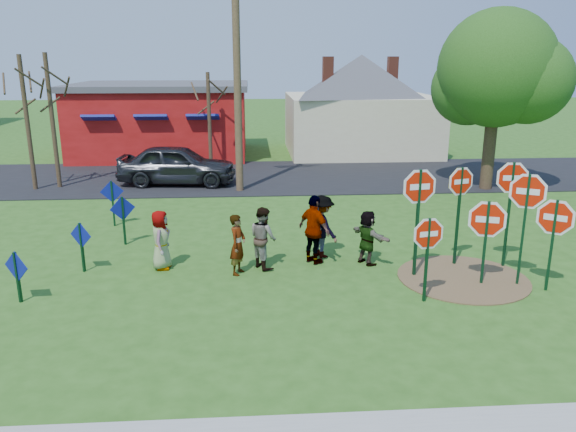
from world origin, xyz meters
name	(u,v)px	position (x,y,z in m)	size (l,w,h in m)	color
ground	(280,268)	(0.00, 0.00, 0.00)	(120.00, 120.00, 0.00)	#2C5618
road	(266,176)	(0.00, 11.50, 0.02)	(120.00, 7.50, 0.04)	black
dirt_patch	(463,278)	(4.50, -1.00, 0.01)	(3.20, 3.20, 0.03)	brown
red_building	(163,119)	(-5.50, 17.99, 1.97)	(9.40, 7.69, 3.90)	maroon
cream_house	(360,100)	(5.50, 18.00, 2.92)	(9.40, 9.40, 6.50)	beige
stop_sign_a	(428,241)	(3.13, -2.23, 1.42)	(0.96, 0.19, 2.08)	#0E341B
stop_sign_b	(460,191)	(4.63, -0.03, 2.00)	(0.96, 0.31, 2.75)	#0E341B
stop_sign_c	(526,204)	(5.67, -1.46, 2.02)	(1.03, 0.52, 2.88)	#0E341B
stop_sign_d	(511,188)	(5.85, -0.26, 2.12)	(1.09, 0.14, 2.92)	#0E341B
stop_sign_e	(487,225)	(4.82, -1.35, 1.48)	(1.15, 0.39, 2.23)	#0E341B
stop_sign_f	(555,224)	(6.20, -1.82, 1.64)	(0.93, 0.68, 2.35)	#0E341B
stop_sign_g	(419,198)	(3.34, -0.72, 2.01)	(1.15, 0.18, 2.87)	#0E341B
blue_diamond_a	(17,272)	(-5.92, -1.67, 0.73)	(0.63, 0.37, 1.21)	#0E341B
blue_diamond_b	(81,241)	(-5.01, 0.12, 0.81)	(0.60, 0.34, 1.31)	#0E341B
blue_diamond_c	(123,215)	(-4.42, 2.24, 0.90)	(0.66, 0.35, 1.46)	#0E341B
blue_diamond_d	(112,198)	(-5.16, 4.17, 0.94)	(0.72, 0.16, 1.51)	#0E341B
person_a	(161,240)	(-3.05, 0.22, 0.78)	(0.76, 0.49, 1.56)	#455895
person_b	(238,245)	(-1.07, -0.28, 0.78)	(0.57, 0.37, 1.55)	#286A61
person_c	(263,238)	(-0.42, 0.13, 0.81)	(0.79, 0.61, 1.62)	brown
person_d	(322,226)	(1.20, 0.84, 0.86)	(1.11, 0.64, 1.72)	#313236
person_e	(314,230)	(0.92, 0.33, 0.93)	(1.09, 0.45, 1.86)	#563561
person_f	(367,237)	(2.32, 0.20, 0.73)	(1.35, 0.43, 1.46)	#19482A
suv	(177,164)	(-3.83, 10.16, 0.88)	(1.98, 4.93, 1.68)	#303036
utility_pole	(237,64)	(-1.16, 8.78, 5.01)	(2.33, 0.31, 9.51)	#4C3823
leafy_tree	(499,75)	(9.11, 8.44, 4.61)	(5.04, 4.60, 7.16)	#382819
bare_tree_west	(50,102)	(-8.72, 9.91, 3.54)	(1.80, 1.80, 5.47)	#382819
bare_tree_east	(209,108)	(-2.62, 13.40, 2.98)	(1.80, 1.80, 4.60)	#382819
bare_tree_mid	(25,104)	(-9.58, 9.57, 3.49)	(1.80, 1.80, 5.39)	#382819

